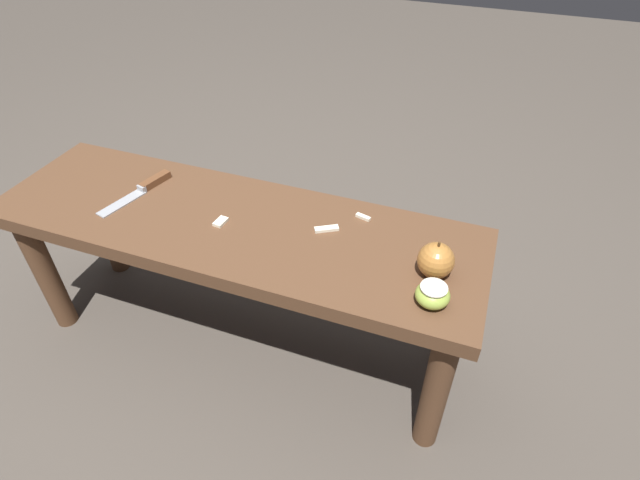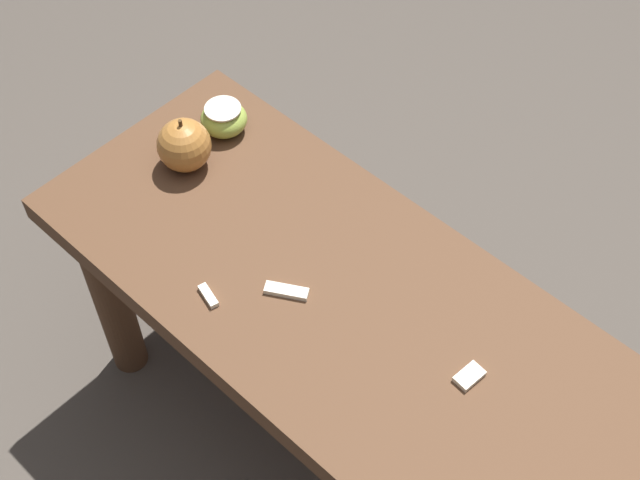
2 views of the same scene
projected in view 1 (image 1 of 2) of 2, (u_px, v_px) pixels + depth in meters
The scene contains 8 objects.
ground_plane at pixel (248, 337), 1.55m from camera, with size 8.00×8.00×0.00m, color #4C443D.
wooden_bench at pixel (235, 244), 1.31m from camera, with size 1.28×0.39×0.46m.
knife at pixel (146, 187), 1.36m from camera, with size 0.08×0.23×0.02m.
apple_whole at pixel (436, 260), 1.08m from camera, with size 0.08×0.08×0.09m.
apple_cut at pixel (433, 295), 1.03m from camera, with size 0.07×0.07×0.05m.
apple_slice_near_knife at pixel (363, 217), 1.26m from camera, with size 0.04×0.02×0.01m.
apple_slice_center at pixel (327, 229), 1.23m from camera, with size 0.06×0.05×0.01m.
apple_slice_near_bowl at pixel (221, 222), 1.25m from camera, with size 0.03×0.04×0.01m.
Camera 1 is at (0.55, -0.86, 1.23)m, focal length 28.00 mm.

